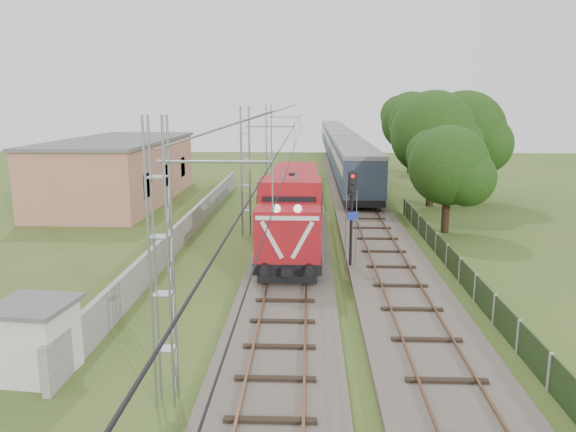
{
  "coord_description": "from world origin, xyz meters",
  "views": [
    {
      "loc": [
        0.95,
        -22.33,
        8.35
      ],
      "look_at": [
        -0.2,
        7.44,
        2.2
      ],
      "focal_mm": 35.0,
      "sensor_mm": 36.0,
      "label": 1
    }
  ],
  "objects_px": {
    "signal_post": "(352,203)",
    "relay_hut": "(35,339)",
    "locomotive": "(293,206)",
    "coach_rake": "(340,143)"
  },
  "relations": [
    {
      "from": "locomotive",
      "to": "coach_rake",
      "type": "distance_m",
      "value": 44.62
    },
    {
      "from": "signal_post",
      "to": "relay_hut",
      "type": "bearing_deg",
      "value": -133.01
    },
    {
      "from": "locomotive",
      "to": "relay_hut",
      "type": "bearing_deg",
      "value": -114.12
    },
    {
      "from": "locomotive",
      "to": "signal_post",
      "type": "distance_m",
      "value": 6.26
    },
    {
      "from": "coach_rake",
      "to": "signal_post",
      "type": "xyz_separation_m",
      "value": [
        -1.98,
        -49.68,
        0.8
      ]
    },
    {
      "from": "relay_hut",
      "to": "signal_post",
      "type": "bearing_deg",
      "value": 46.99
    },
    {
      "from": "locomotive",
      "to": "relay_hut",
      "type": "xyz_separation_m",
      "value": [
        -7.4,
        -16.53,
        -1.09
      ]
    },
    {
      "from": "signal_post",
      "to": "locomotive",
      "type": "bearing_deg",
      "value": 119.47
    },
    {
      "from": "coach_rake",
      "to": "signal_post",
      "type": "relative_size",
      "value": 14.35
    },
    {
      "from": "relay_hut",
      "to": "coach_rake",
      "type": "bearing_deg",
      "value": 78.48
    }
  ]
}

